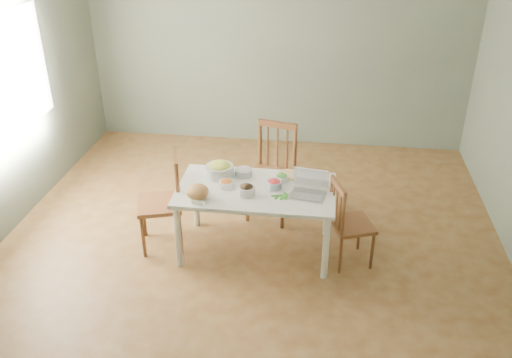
# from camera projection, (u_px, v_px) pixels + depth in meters

# --- Properties ---
(floor) EXTENTS (5.00, 5.00, 0.00)m
(floor) POSITION_uv_depth(u_px,v_px,m) (252.00, 241.00, 5.50)
(floor) COLOR brown
(floor) RESTS_ON ground
(wall_back) EXTENTS (5.00, 0.00, 2.70)m
(wall_back) POSITION_uv_depth(u_px,v_px,m) (278.00, 45.00, 7.04)
(wall_back) COLOR slate
(wall_back) RESTS_ON ground
(wall_front) EXTENTS (5.00, 0.00, 2.70)m
(wall_front) POSITION_uv_depth(u_px,v_px,m) (180.00, 303.00, 2.68)
(wall_front) COLOR slate
(wall_front) RESTS_ON ground
(window_left) EXTENTS (0.04, 1.60, 1.20)m
(window_left) POSITION_uv_depth(u_px,v_px,m) (5.00, 78.00, 5.34)
(window_left) COLOR white
(window_left) RESTS_ON ground
(dining_table) EXTENTS (1.47, 0.83, 0.69)m
(dining_table) POSITION_uv_depth(u_px,v_px,m) (256.00, 220.00, 5.21)
(dining_table) COLOR white
(dining_table) RESTS_ON floor
(chair_far) EXTENTS (0.54, 0.52, 1.02)m
(chair_far) POSITION_uv_depth(u_px,v_px,m) (271.00, 174.00, 5.68)
(chair_far) COLOR #4F2E16
(chair_far) RESTS_ON floor
(chair_left) EXTENTS (0.52, 0.53, 0.98)m
(chair_left) POSITION_uv_depth(u_px,v_px,m) (159.00, 202.00, 5.22)
(chair_left) COLOR #4F2E16
(chair_left) RESTS_ON floor
(chair_right) EXTENTS (0.47, 0.48, 0.86)m
(chair_right) POSITION_uv_depth(u_px,v_px,m) (352.00, 223.00, 5.01)
(chair_right) COLOR #4F2E16
(chair_right) RESTS_ON floor
(bread_boule) EXTENTS (0.22, 0.22, 0.13)m
(bread_boule) POSITION_uv_depth(u_px,v_px,m) (198.00, 192.00, 4.86)
(bread_boule) COLOR #B78648
(bread_boule) RESTS_ON dining_table
(butter_stick) EXTENTS (0.12, 0.05, 0.03)m
(butter_stick) POSITION_uv_depth(u_px,v_px,m) (198.00, 203.00, 4.79)
(butter_stick) COLOR silver
(butter_stick) RESTS_ON dining_table
(bowl_squash) EXTENTS (0.33, 0.33, 0.15)m
(bowl_squash) POSITION_uv_depth(u_px,v_px,m) (220.00, 169.00, 5.22)
(bowl_squash) COLOR yellow
(bowl_squash) RESTS_ON dining_table
(bowl_carrot) EXTENTS (0.14, 0.14, 0.08)m
(bowl_carrot) POSITION_uv_depth(u_px,v_px,m) (226.00, 183.00, 5.05)
(bowl_carrot) COLOR orange
(bowl_carrot) RESTS_ON dining_table
(bowl_onion) EXTENTS (0.22, 0.22, 0.09)m
(bowl_onion) POSITION_uv_depth(u_px,v_px,m) (244.00, 171.00, 5.25)
(bowl_onion) COLOR white
(bowl_onion) RESTS_ON dining_table
(bowl_mushroom) EXTENTS (0.19, 0.19, 0.11)m
(bowl_mushroom) POSITION_uv_depth(u_px,v_px,m) (246.00, 190.00, 4.92)
(bowl_mushroom) COLOR black
(bowl_mushroom) RESTS_ON dining_table
(bowl_redpep) EXTENTS (0.19, 0.19, 0.09)m
(bowl_redpep) POSITION_uv_depth(u_px,v_px,m) (274.00, 184.00, 5.04)
(bowl_redpep) COLOR red
(bowl_redpep) RESTS_ON dining_table
(bowl_broccoli) EXTENTS (0.16, 0.16, 0.08)m
(bowl_broccoli) POSITION_uv_depth(u_px,v_px,m) (282.00, 177.00, 5.15)
(bowl_broccoli) COLOR #306020
(bowl_broccoli) RESTS_ON dining_table
(flatbread) EXTENTS (0.28, 0.28, 0.02)m
(flatbread) POSITION_uv_depth(u_px,v_px,m) (289.00, 175.00, 5.26)
(flatbread) COLOR beige
(flatbread) RESTS_ON dining_table
(basil_bunch) EXTENTS (0.18, 0.18, 0.02)m
(basil_bunch) POSITION_uv_depth(u_px,v_px,m) (280.00, 195.00, 4.91)
(basil_bunch) COLOR #1C510E
(basil_bunch) RESTS_ON dining_table
(laptop) EXTENTS (0.37, 0.35, 0.22)m
(laptop) POSITION_uv_depth(u_px,v_px,m) (308.00, 185.00, 4.87)
(laptop) COLOR silver
(laptop) RESTS_ON dining_table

